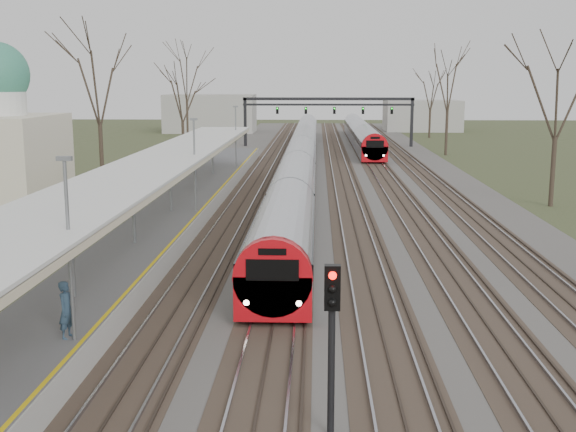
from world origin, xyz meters
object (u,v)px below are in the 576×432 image
Objects in this scene: train_near at (302,152)px; train_far at (361,134)px; passenger at (67,310)px; signal_post at (332,325)px.

train_near and train_far have the same top height.
passenger is 8.07m from signal_post.
train_far is 11.03× the size of signal_post.
signal_post reaches higher than passenger.
train_near is at bearing -105.59° from train_far.
passenger is (-12.43, -73.61, 0.34)m from train_far.
train_far is at bearing 1.42° from passenger.
train_far is (7.00, 25.10, 0.00)m from train_near.
passenger is at bearing 153.62° from signal_post.
passenger is at bearing -99.59° from train_far.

